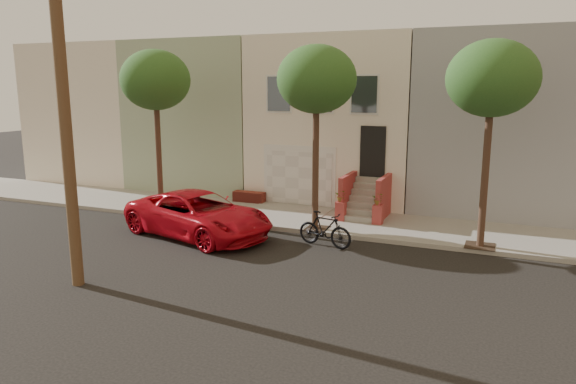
% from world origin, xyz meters
% --- Properties ---
extents(ground, '(90.00, 90.00, 0.00)m').
position_xyz_m(ground, '(0.00, 0.00, 0.00)').
color(ground, black).
rests_on(ground, ground).
extents(sidewalk, '(40.00, 3.70, 0.15)m').
position_xyz_m(sidewalk, '(0.00, 5.35, 0.07)').
color(sidewalk, gray).
rests_on(sidewalk, ground).
extents(house_row, '(33.10, 11.70, 7.00)m').
position_xyz_m(house_row, '(0.00, 11.19, 3.64)').
color(house_row, beige).
rests_on(house_row, sidewalk).
extents(tree_left, '(2.70, 2.57, 6.30)m').
position_xyz_m(tree_left, '(-5.50, 3.90, 5.26)').
color(tree_left, '#2D2116').
rests_on(tree_left, sidewalk).
extents(tree_mid, '(2.70, 2.57, 6.30)m').
position_xyz_m(tree_mid, '(1.00, 3.90, 5.26)').
color(tree_mid, '#2D2116').
rests_on(tree_mid, sidewalk).
extents(tree_right, '(2.70, 2.57, 6.30)m').
position_xyz_m(tree_right, '(6.50, 3.90, 5.26)').
color(tree_right, '#2D2116').
rests_on(tree_right, sidewalk).
extents(utility_pole, '(23.60, 1.22, 10.00)m').
position_xyz_m(utility_pole, '(8.00, -3.20, 5.19)').
color(utility_pole, '#453320').
rests_on(utility_pole, ground).
extents(pickup_truck, '(5.97, 3.90, 1.53)m').
position_xyz_m(pickup_truck, '(-2.51, 1.90, 0.76)').
color(pickup_truck, '#BB0918').
rests_on(pickup_truck, ground).
extents(motorcycle, '(1.97, 0.90, 1.14)m').
position_xyz_m(motorcycle, '(1.86, 2.44, 0.57)').
color(motorcycle, black).
rests_on(motorcycle, ground).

